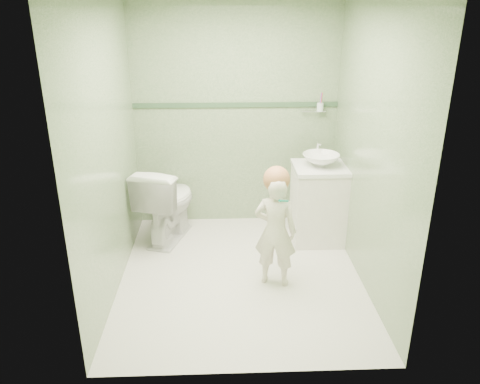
{
  "coord_description": "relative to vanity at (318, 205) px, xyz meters",
  "views": [
    {
      "loc": [
        -0.16,
        -3.79,
        2.37
      ],
      "look_at": [
        0.0,
        0.15,
        0.78
      ],
      "focal_mm": 35.27,
      "sensor_mm": 36.0,
      "label": 1
    }
  ],
  "objects": [
    {
      "name": "cup_holder",
      "position": [
        0.05,
        0.48,
        0.93
      ],
      "size": [
        0.26,
        0.07,
        0.21
      ],
      "color": "silver",
      "rests_on": "room_shell"
    },
    {
      "name": "ground",
      "position": [
        -0.84,
        -0.7,
        -0.4
      ],
      "size": [
        2.5,
        2.5,
        0.0
      ],
      "primitive_type": "plane",
      "color": "silver",
      "rests_on": "ground"
    },
    {
      "name": "vanity",
      "position": [
        0.0,
        0.0,
        0.0
      ],
      "size": [
        0.52,
        0.5,
        0.8
      ],
      "primitive_type": "cube",
      "color": "white",
      "rests_on": "ground"
    },
    {
      "name": "teal_toothbrush",
      "position": [
        -0.51,
        -0.96,
        0.47
      ],
      "size": [
        0.11,
        0.14,
        0.08
      ],
      "color": "#0B846A",
      "rests_on": "toddler"
    },
    {
      "name": "toilet",
      "position": [
        -1.58,
        0.1,
        0.01
      ],
      "size": [
        0.69,
        0.92,
        0.83
      ],
      "primitive_type": "imported",
      "rotation": [
        0.0,
        0.0,
        2.84
      ],
      "color": "white",
      "rests_on": "ground"
    },
    {
      "name": "faucet",
      "position": [
        0.0,
        0.19,
        0.57
      ],
      "size": [
        0.03,
        0.13,
        0.18
      ],
      "color": "silver",
      "rests_on": "counter"
    },
    {
      "name": "trim_stripe",
      "position": [
        -0.84,
        0.54,
        0.95
      ],
      "size": [
        2.2,
        0.02,
        0.05
      ],
      "primitive_type": "cube",
      "color": "#335135",
      "rests_on": "room_shell"
    },
    {
      "name": "counter",
      "position": [
        0.0,
        0.0,
        0.41
      ],
      "size": [
        0.54,
        0.52,
        0.04
      ],
      "primitive_type": "cube",
      "color": "white",
      "rests_on": "vanity"
    },
    {
      "name": "toddler",
      "position": [
        -0.54,
        -0.82,
        0.11
      ],
      "size": [
        0.43,
        0.34,
        1.02
      ],
      "primitive_type": "imported",
      "rotation": [
        0.0,
        0.0,
        2.87
      ],
      "color": "beige",
      "rests_on": "ground"
    },
    {
      "name": "room_shell",
      "position": [
        -0.84,
        -0.7,
        0.8
      ],
      "size": [
        2.5,
        2.54,
        2.4
      ],
      "color": "gray",
      "rests_on": "ground"
    },
    {
      "name": "basin",
      "position": [
        0.0,
        0.0,
        0.49
      ],
      "size": [
        0.37,
        0.37,
        0.13
      ],
      "primitive_type": "imported",
      "color": "white",
      "rests_on": "counter"
    },
    {
      "name": "hair_cap",
      "position": [
        -0.54,
        -0.8,
        0.59
      ],
      "size": [
        0.23,
        0.23,
        0.23
      ],
      "primitive_type": "sphere",
      "color": "#BC7749",
      "rests_on": "toddler"
    }
  ]
}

